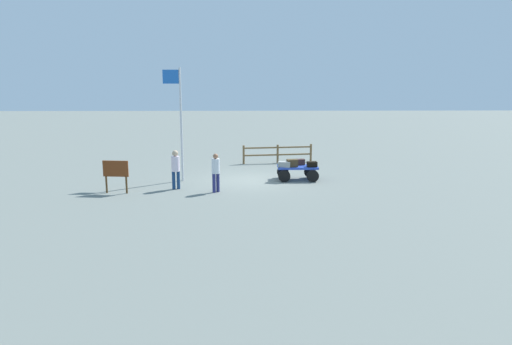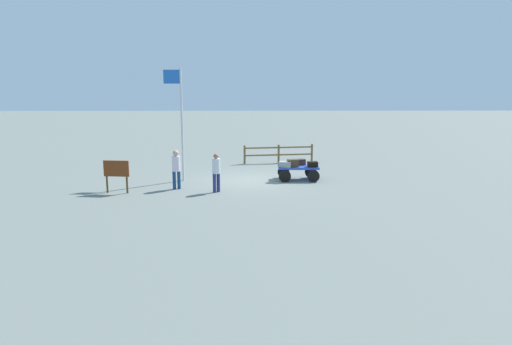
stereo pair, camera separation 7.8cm
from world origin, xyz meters
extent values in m
plane|color=slate|center=(0.00, 0.00, 0.00)|extent=(120.00, 120.00, 0.00)
cube|color=#2848BA|center=(-2.13, 0.00, 0.61)|extent=(1.89, 1.04, 0.10)
cube|color=#2848BA|center=(-1.24, -0.01, 0.61)|extent=(0.09, 0.96, 0.10)
cylinder|color=black|center=(-1.46, 0.52, 0.28)|extent=(0.56, 0.13, 0.56)
cylinder|color=black|center=(-1.48, -0.53, 0.28)|extent=(0.56, 0.13, 0.56)
cylinder|color=black|center=(-2.78, 0.54, 0.28)|extent=(0.56, 0.13, 0.56)
cylinder|color=black|center=(-2.79, -0.52, 0.28)|extent=(0.56, 0.13, 0.56)
cube|color=black|center=(-2.77, 0.23, 0.78)|extent=(0.47, 0.37, 0.24)
cube|color=#41321E|center=(-1.85, 0.21, 0.84)|extent=(0.52, 0.43, 0.35)
cube|color=gray|center=(-1.49, 0.28, 0.79)|extent=(0.63, 0.48, 0.25)
cube|color=#412823|center=(-2.24, -0.31, 0.80)|extent=(0.52, 0.33, 0.28)
cylinder|color=navy|center=(1.47, 2.41, 0.40)|extent=(0.14, 0.14, 0.80)
cylinder|color=navy|center=(1.62, 2.54, 0.40)|extent=(0.14, 0.14, 0.80)
cylinder|color=silver|center=(1.55, 2.48, 1.11)|extent=(0.47, 0.47, 0.61)
sphere|color=#916044|center=(1.55, 2.48, 1.52)|extent=(0.21, 0.21, 0.21)
cylinder|color=navy|center=(3.20, 1.82, 0.39)|extent=(0.14, 0.14, 0.78)
cylinder|color=navy|center=(3.39, 1.86, 0.39)|extent=(0.14, 0.14, 0.78)
cylinder|color=silver|center=(3.30, 1.84, 1.10)|extent=(0.41, 0.41, 0.65)
sphere|color=tan|center=(3.30, 1.84, 1.55)|extent=(0.26, 0.26, 0.26)
cylinder|color=silver|center=(3.25, 0.09, 2.59)|extent=(0.10, 0.10, 5.17)
cube|color=blue|center=(3.66, 0.09, 4.77)|extent=(0.72, 0.07, 0.62)
cylinder|color=#4C3319|center=(5.22, 2.60, 0.35)|extent=(0.08, 0.08, 0.70)
cylinder|color=#4C3319|center=(6.07, 2.50, 0.35)|extent=(0.08, 0.08, 0.70)
cube|color=brown|center=(5.64, 2.55, 1.03)|extent=(1.07, 0.18, 0.66)
cylinder|color=brown|center=(-3.47, -5.09, 0.53)|extent=(0.12, 0.12, 1.05)
cylinder|color=brown|center=(-1.52, -4.81, 0.53)|extent=(0.12, 0.12, 1.05)
cylinder|color=brown|center=(0.42, -4.53, 0.53)|extent=(0.12, 0.12, 1.05)
cube|color=brown|center=(-1.52, -4.81, 0.89)|extent=(3.90, 0.64, 0.08)
cube|color=brown|center=(-1.52, -4.81, 0.47)|extent=(3.90, 0.64, 0.08)
camera|label=1|loc=(0.31, 21.19, 4.38)|focal=32.27mm
camera|label=2|loc=(0.23, 21.19, 4.38)|focal=32.27mm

